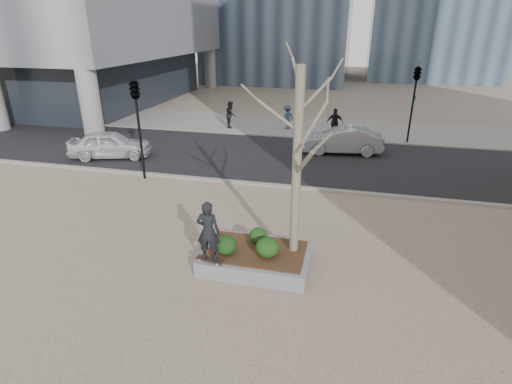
% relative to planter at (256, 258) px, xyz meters
% --- Properties ---
extents(ground, '(120.00, 120.00, 0.00)m').
position_rel_planter_xyz_m(ground, '(-1.00, 0.00, -0.23)').
color(ground, tan).
rests_on(ground, ground).
extents(street, '(60.00, 8.00, 0.02)m').
position_rel_planter_xyz_m(street, '(-1.00, 10.00, -0.21)').
color(street, black).
rests_on(street, ground).
extents(far_sidewalk, '(60.00, 6.00, 0.02)m').
position_rel_planter_xyz_m(far_sidewalk, '(-1.00, 17.00, -0.21)').
color(far_sidewalk, gray).
rests_on(far_sidewalk, ground).
extents(planter, '(3.00, 2.00, 0.45)m').
position_rel_planter_xyz_m(planter, '(0.00, 0.00, 0.00)').
color(planter, gray).
rests_on(planter, ground).
extents(planter_mulch, '(2.70, 1.70, 0.04)m').
position_rel_planter_xyz_m(planter_mulch, '(0.00, 0.00, 0.25)').
color(planter_mulch, '#382314').
rests_on(planter_mulch, planter).
extents(sycamore_tree, '(2.80, 2.80, 6.60)m').
position_rel_planter_xyz_m(sycamore_tree, '(1.00, 0.30, 3.56)').
color(sycamore_tree, gray).
rests_on(sycamore_tree, planter_mulch).
extents(shrub_left, '(0.63, 0.63, 0.53)m').
position_rel_planter_xyz_m(shrub_left, '(-0.79, -0.36, 0.53)').
color(shrub_left, black).
rests_on(shrub_left, planter_mulch).
extents(shrub_middle, '(0.53, 0.53, 0.45)m').
position_rel_planter_xyz_m(shrub_middle, '(-0.05, 0.45, 0.49)').
color(shrub_middle, '#173811').
rests_on(shrub_middle, planter_mulch).
extents(shrub_right, '(0.65, 0.65, 0.55)m').
position_rel_planter_xyz_m(shrub_right, '(0.36, -0.23, 0.54)').
color(shrub_right, '#193C13').
rests_on(shrub_right, planter_mulch).
extents(skateboard, '(0.80, 0.33, 0.08)m').
position_rel_planter_xyz_m(skateboard, '(-1.10, -0.80, 0.26)').
color(skateboard, black).
rests_on(skateboard, planter).
extents(skateboarder, '(0.65, 0.45, 1.69)m').
position_rel_planter_xyz_m(skateboarder, '(-1.10, -0.80, 1.15)').
color(skateboarder, black).
rests_on(skateboarder, skateboard).
extents(police_car, '(4.34, 2.83, 1.37)m').
position_rel_planter_xyz_m(police_car, '(-9.61, 7.92, 0.48)').
color(police_car, silver).
rests_on(police_car, street).
extents(car_silver, '(4.33, 2.00, 1.37)m').
position_rel_planter_xyz_m(car_silver, '(1.84, 11.54, 0.48)').
color(car_silver, '#A3A7AC').
rests_on(car_silver, street).
extents(pedestrian_a, '(0.85, 0.98, 1.72)m').
position_rel_planter_xyz_m(pedestrian_a, '(-5.53, 15.60, 0.66)').
color(pedestrian_a, black).
rests_on(pedestrian_a, far_sidewalk).
extents(pedestrian_b, '(1.10, 1.13, 1.55)m').
position_rel_planter_xyz_m(pedestrian_b, '(-1.85, 16.11, 0.57)').
color(pedestrian_b, '#364862').
rests_on(pedestrian_b, far_sidewalk).
extents(pedestrian_c, '(1.04, 0.51, 1.72)m').
position_rel_planter_xyz_m(pedestrian_c, '(1.27, 14.82, 0.66)').
color(pedestrian_c, black).
rests_on(pedestrian_c, far_sidewalk).
extents(traffic_light_near, '(0.60, 2.48, 4.50)m').
position_rel_planter_xyz_m(traffic_light_near, '(-6.50, 5.60, 2.02)').
color(traffic_light_near, black).
rests_on(traffic_light_near, ground).
extents(traffic_light_far, '(0.60, 2.48, 4.50)m').
position_rel_planter_xyz_m(traffic_light_far, '(5.50, 14.60, 2.02)').
color(traffic_light_far, black).
rests_on(traffic_light_far, ground).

